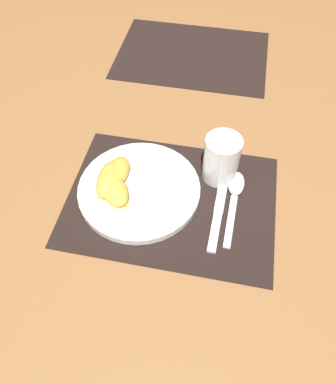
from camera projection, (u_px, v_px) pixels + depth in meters
ground_plane at (171, 200)px, 0.77m from camera, size 3.00×3.00×0.00m
placemat at (171, 200)px, 0.77m from camera, size 0.43×0.31×0.00m
placemat_far at (192, 54)px, 1.08m from camera, size 0.43×0.31×0.00m
plate at (139, 190)px, 0.78m from camera, size 0.25×0.25×0.02m
juice_glass at (221, 161)px, 0.77m from camera, size 0.07×0.07×0.10m
knife at (219, 207)px, 0.76m from camera, size 0.02×0.22×0.01m
spoon at (235, 193)px, 0.77m from camera, size 0.04×0.19×0.01m
fork at (136, 189)px, 0.76m from camera, size 0.15×0.16×0.00m
citrus_wedge_0 at (115, 175)px, 0.77m from camera, size 0.07×0.11×0.03m
citrus_wedge_1 at (108, 181)px, 0.76m from camera, size 0.05×0.10×0.04m
citrus_wedge_2 at (114, 189)px, 0.75m from camera, size 0.10×0.11×0.03m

